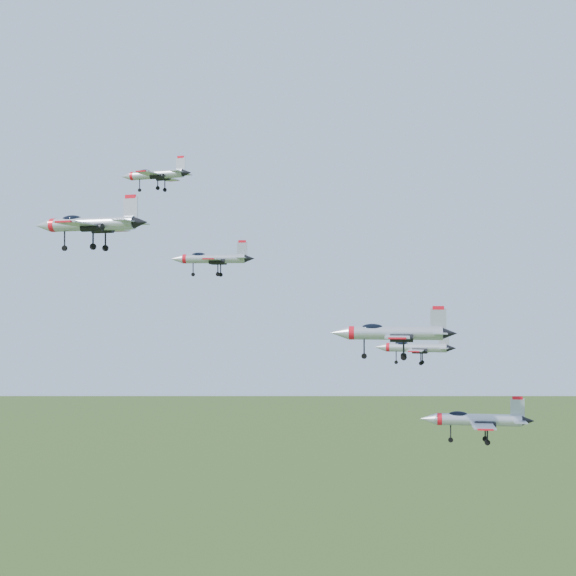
# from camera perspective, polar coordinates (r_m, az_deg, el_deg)

# --- Properties ---
(jet_lead) EXTENTS (12.49, 10.33, 3.34)m
(jet_lead) POSITION_cam_1_polar(r_m,az_deg,el_deg) (128.08, -9.46, 7.96)
(jet_lead) COLOR #A9AFB6
(jet_left_high) EXTENTS (11.30, 9.49, 3.03)m
(jet_left_high) POSITION_cam_1_polar(r_m,az_deg,el_deg) (106.47, -5.48, 2.10)
(jet_left_high) COLOR #A9AFB6
(jet_right_high) EXTENTS (13.86, 11.41, 3.71)m
(jet_right_high) POSITION_cam_1_polar(r_m,az_deg,el_deg) (89.28, -13.99, 4.46)
(jet_right_high) COLOR #A9AFB6
(jet_left_low) EXTENTS (10.88, 8.94, 2.92)m
(jet_left_low) POSITION_cam_1_polar(r_m,az_deg,el_deg) (108.44, 8.93, -4.20)
(jet_left_low) COLOR #A9AFB6
(jet_right_low) EXTENTS (14.05, 11.74, 3.76)m
(jet_right_low) POSITION_cam_1_polar(r_m,az_deg,el_deg) (89.68, 7.37, -3.18)
(jet_right_low) COLOR #A9AFB6
(jet_trail) EXTENTS (13.28, 11.08, 3.55)m
(jet_trail) POSITION_cam_1_polar(r_m,az_deg,el_deg) (98.11, 13.18, -9.09)
(jet_trail) COLOR #A9AFB6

